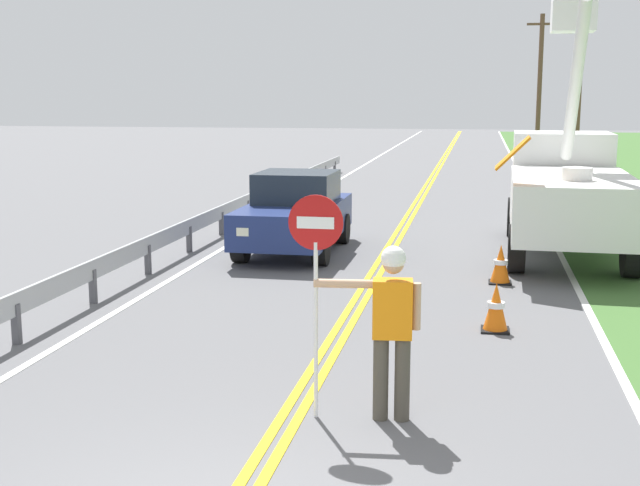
{
  "coord_description": "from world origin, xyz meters",
  "views": [
    {
      "loc": [
        1.85,
        -5.36,
        3.3
      ],
      "look_at": [
        -0.38,
        6.31,
        1.2
      ],
      "focal_mm": 46.8,
      "sensor_mm": 36.0,
      "label": 1
    }
  ],
  "objects_px": {
    "flagger_worker": "(391,322)",
    "utility_pole_far": "(540,80)",
    "stop_sign_paddle": "(316,256)",
    "oncoming_sedan_nearest": "(295,213)",
    "utility_bucket_truck": "(566,186)",
    "traffic_cone_lead": "(496,308)",
    "traffic_cone_mid": "(501,265)",
    "utility_pole_mid": "(580,66)"
  },
  "relations": [
    {
      "from": "utility_pole_far",
      "to": "traffic_cone_mid",
      "type": "relative_size",
      "value": 11.65
    },
    {
      "from": "flagger_worker",
      "to": "utility_bucket_truck",
      "type": "height_order",
      "value": "utility_bucket_truck"
    },
    {
      "from": "utility_pole_mid",
      "to": "traffic_cone_lead",
      "type": "xyz_separation_m",
      "value": [
        -3.74,
        -25.64,
        -4.22
      ]
    },
    {
      "from": "utility_bucket_truck",
      "to": "stop_sign_paddle",
      "type": "bearing_deg",
      "value": -108.44
    },
    {
      "from": "oncoming_sedan_nearest",
      "to": "utility_pole_mid",
      "type": "distance_m",
      "value": 21.98
    },
    {
      "from": "utility_bucket_truck",
      "to": "utility_pole_far",
      "type": "xyz_separation_m",
      "value": [
        1.62,
        34.74,
        2.85
      ]
    },
    {
      "from": "flagger_worker",
      "to": "utility_pole_far",
      "type": "relative_size",
      "value": 0.22
    },
    {
      "from": "stop_sign_paddle",
      "to": "utility_bucket_truck",
      "type": "xyz_separation_m",
      "value": [
        3.44,
        10.31,
        -0.3
      ]
    },
    {
      "from": "utility_bucket_truck",
      "to": "traffic_cone_lead",
      "type": "xyz_separation_m",
      "value": [
        -1.55,
        -6.68,
        -1.08
      ]
    },
    {
      "from": "utility_pole_mid",
      "to": "traffic_cone_lead",
      "type": "height_order",
      "value": "utility_pole_mid"
    },
    {
      "from": "traffic_cone_mid",
      "to": "flagger_worker",
      "type": "bearing_deg",
      "value": -100.62
    },
    {
      "from": "utility_bucket_truck",
      "to": "traffic_cone_lead",
      "type": "height_order",
      "value": "utility_bucket_truck"
    },
    {
      "from": "traffic_cone_lead",
      "to": "traffic_cone_mid",
      "type": "bearing_deg",
      "value": 87.54
    },
    {
      "from": "utility_pole_mid",
      "to": "flagger_worker",
      "type": "bearing_deg",
      "value": -99.47
    },
    {
      "from": "utility_pole_far",
      "to": "utility_bucket_truck",
      "type": "bearing_deg",
      "value": -92.67
    },
    {
      "from": "oncoming_sedan_nearest",
      "to": "flagger_worker",
      "type": "bearing_deg",
      "value": -71.6
    },
    {
      "from": "traffic_cone_lead",
      "to": "utility_bucket_truck",
      "type": "bearing_deg",
      "value": 76.95
    },
    {
      "from": "stop_sign_paddle",
      "to": "flagger_worker",
      "type": "bearing_deg",
      "value": 5.44
    },
    {
      "from": "stop_sign_paddle",
      "to": "oncoming_sedan_nearest",
      "type": "relative_size",
      "value": 0.57
    },
    {
      "from": "utility_bucket_truck",
      "to": "traffic_cone_lead",
      "type": "bearing_deg",
      "value": -103.05
    },
    {
      "from": "traffic_cone_lead",
      "to": "traffic_cone_mid",
      "type": "xyz_separation_m",
      "value": [
        0.14,
        3.15,
        0.0
      ]
    },
    {
      "from": "utility_bucket_truck",
      "to": "utility_pole_far",
      "type": "distance_m",
      "value": 34.89
    },
    {
      "from": "oncoming_sedan_nearest",
      "to": "utility_pole_far",
      "type": "relative_size",
      "value": 0.5
    },
    {
      "from": "stop_sign_paddle",
      "to": "traffic_cone_lead",
      "type": "distance_m",
      "value": 4.32
    },
    {
      "from": "utility_pole_mid",
      "to": "traffic_cone_mid",
      "type": "relative_size",
      "value": 12.49
    },
    {
      "from": "utility_bucket_truck",
      "to": "oncoming_sedan_nearest",
      "type": "xyz_separation_m",
      "value": [
        -5.67,
        -1.23,
        -0.58
      ]
    },
    {
      "from": "traffic_cone_mid",
      "to": "traffic_cone_lead",
      "type": "bearing_deg",
      "value": -92.46
    },
    {
      "from": "flagger_worker",
      "to": "stop_sign_paddle",
      "type": "bearing_deg",
      "value": -174.56
    },
    {
      "from": "flagger_worker",
      "to": "utility_pole_mid",
      "type": "distance_m",
      "value": 29.81
    },
    {
      "from": "traffic_cone_lead",
      "to": "oncoming_sedan_nearest",
      "type": "bearing_deg",
      "value": 127.1
    },
    {
      "from": "flagger_worker",
      "to": "utility_pole_far",
      "type": "height_order",
      "value": "utility_pole_far"
    },
    {
      "from": "flagger_worker",
      "to": "oncoming_sedan_nearest",
      "type": "distance_m",
      "value": 9.5
    },
    {
      "from": "traffic_cone_lead",
      "to": "traffic_cone_mid",
      "type": "height_order",
      "value": "same"
    },
    {
      "from": "stop_sign_paddle",
      "to": "oncoming_sedan_nearest",
      "type": "xyz_separation_m",
      "value": [
        -2.23,
        9.09,
        -0.88
      ]
    },
    {
      "from": "flagger_worker",
      "to": "utility_bucket_truck",
      "type": "distance_m",
      "value": 10.59
    },
    {
      "from": "utility_pole_far",
      "to": "traffic_cone_lead",
      "type": "height_order",
      "value": "utility_pole_far"
    },
    {
      "from": "flagger_worker",
      "to": "utility_pole_far",
      "type": "xyz_separation_m",
      "value": [
        4.29,
        44.98,
        3.21
      ]
    },
    {
      "from": "stop_sign_paddle",
      "to": "traffic_cone_mid",
      "type": "height_order",
      "value": "stop_sign_paddle"
    },
    {
      "from": "flagger_worker",
      "to": "oncoming_sedan_nearest",
      "type": "bearing_deg",
      "value": 108.4
    },
    {
      "from": "stop_sign_paddle",
      "to": "utility_pole_far",
      "type": "distance_m",
      "value": 45.4
    },
    {
      "from": "flagger_worker",
      "to": "traffic_cone_mid",
      "type": "bearing_deg",
      "value": 79.38
    },
    {
      "from": "traffic_cone_lead",
      "to": "utility_pole_far",
      "type": "bearing_deg",
      "value": 85.63
    }
  ]
}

